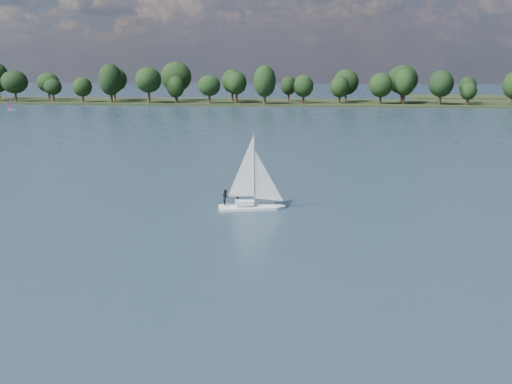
{
  "coord_description": "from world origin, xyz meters",
  "views": [
    {
      "loc": [
        5.96,
        -28.15,
        16.2
      ],
      "look_at": [
        -0.59,
        32.09,
        2.5
      ],
      "focal_mm": 40.0,
      "sensor_mm": 36.0,
      "label": 1
    }
  ],
  "objects": [
    {
      "name": "far_shore",
      "position": [
        0.0,
        212.0,
        0.0
      ],
      "size": [
        660.0,
        40.0,
        1.5
      ],
      "primitive_type": "cube",
      "color": "black",
      "rests_on": "ground"
    },
    {
      "name": "ground",
      "position": [
        0.0,
        100.0,
        0.0
      ],
      "size": [
        700.0,
        700.0,
        0.0
      ],
      "primitive_type": "plane",
      "color": "#233342",
      "rests_on": "ground"
    },
    {
      "name": "treeline",
      "position": [
        -0.15,
        208.1,
        8.13
      ],
      "size": [
        562.37,
        74.5,
        18.56
      ],
      "color": "black",
      "rests_on": "ground"
    },
    {
      "name": "sailboat",
      "position": [
        -1.73,
        34.18,
        2.55
      ],
      "size": [
        7.2,
        3.55,
        9.14
      ],
      "rotation": [
        0.0,
        0.0,
        0.24
      ],
      "color": "white",
      "rests_on": "ground"
    },
    {
      "name": "dinghy_pink",
      "position": [
        -102.71,
        165.4,
        1.07
      ],
      "size": [
        2.9,
        2.65,
        4.53
      ],
      "rotation": [
        0.0,
        0.0,
        0.68
      ],
      "color": "white",
      "rests_on": "ground"
    }
  ]
}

